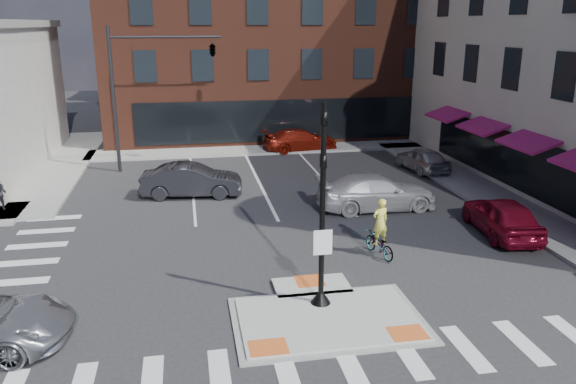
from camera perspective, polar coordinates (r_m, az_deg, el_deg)
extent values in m
plane|color=#28282B|center=(16.83, 3.66, -12.13)|extent=(120.00, 120.00, 0.00)
cube|color=gray|center=(16.39, 4.09, -12.87)|extent=(5.40, 3.60, 0.06)
cube|color=#A8A8A3|center=(16.38, 4.09, -12.78)|extent=(5.00, 3.20, 0.12)
cube|color=#A8A8A3|center=(18.18, 2.42, -9.58)|extent=(2.40, 1.40, 0.12)
cube|color=orange|center=(15.00, -2.02, -15.47)|extent=(1.00, 0.80, 0.01)
cube|color=orange|center=(15.92, 12.05, -13.82)|extent=(1.00, 0.80, 0.01)
cube|color=orange|center=(18.41, 2.22, -9.00)|extent=(0.90, 0.90, 0.01)
cube|color=gray|center=(35.94, -21.92, 2.62)|extent=(3.00, 20.00, 0.15)
cube|color=gray|center=(29.39, 19.58, -0.11)|extent=(3.00, 24.00, 0.15)
cube|color=gray|center=(37.74, -0.01, 4.47)|extent=(26.00, 3.00, 0.15)
cube|color=#54261A|center=(46.75, -2.33, 16.01)|extent=(24.00, 18.00, 15.00)
cube|color=black|center=(38.38, -0.28, 7.30)|extent=(20.00, 0.12, 2.80)
cube|color=black|center=(29.61, 21.90, 3.03)|extent=(0.12, 16.00, 2.60)
cube|color=#BE196F|center=(28.97, 21.01, 5.58)|extent=(1.46, 3.00, 0.58)
cube|color=#BE196F|center=(34.16, 15.86, 7.61)|extent=(1.46, 3.00, 0.58)
cube|color=slate|center=(66.33, -11.05, 13.79)|extent=(10.00, 12.00, 10.00)
cube|color=brown|center=(69.46, 0.06, 15.04)|extent=(12.00, 12.00, 12.00)
cone|color=black|center=(17.01, 3.35, -10.48)|extent=(0.60, 0.60, 0.45)
cylinder|color=black|center=(15.90, 3.52, -1.30)|extent=(0.16, 0.16, 5.80)
cube|color=white|center=(16.17, 3.55, -5.14)|extent=(0.55, 0.04, 0.75)
imported|color=black|center=(15.38, 3.66, 6.16)|extent=(0.18, 0.22, 1.10)
imported|color=black|center=(15.65, 3.58, 1.84)|extent=(0.18, 0.22, 1.10)
cylinder|color=black|center=(32.74, -17.26, 8.81)|extent=(0.20, 0.20, 8.00)
cylinder|color=black|center=(32.28, -12.32, 15.13)|extent=(6.00, 0.14, 0.14)
imported|color=black|center=(32.33, -7.69, 14.29)|extent=(0.48, 2.24, 0.90)
imported|color=maroon|center=(23.88, 20.91, -2.30)|extent=(2.29, 4.70, 1.54)
imported|color=silver|center=(25.70, 9.00, -0.02)|extent=(5.43, 2.24, 1.57)
imported|color=#26262B|center=(27.66, -9.76, 1.17)|extent=(5.00, 2.22, 1.59)
imported|color=#B5B8BD|center=(32.91, 13.50, 3.27)|extent=(2.09, 4.23, 1.39)
imported|color=maroon|center=(37.27, 1.27, 5.32)|extent=(5.18, 2.68, 1.44)
imported|color=#3F3F44|center=(20.67, 9.24, -5.25)|extent=(1.00, 1.81, 0.90)
imported|color=#DCD94D|center=(20.36, 9.35, -3.00)|extent=(0.71, 0.56, 1.72)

